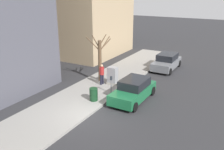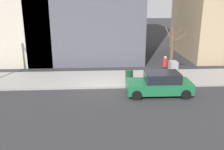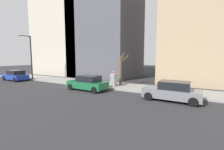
{
  "view_description": "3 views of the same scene",
  "coord_description": "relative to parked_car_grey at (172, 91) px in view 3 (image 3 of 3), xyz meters",
  "views": [
    {
      "loc": [
        -7.9,
        11.25,
        7.39
      ],
      "look_at": [
        0.45,
        -3.6,
        1.54
      ],
      "focal_mm": 40.0,
      "sensor_mm": 36.0,
      "label": 1
    },
    {
      "loc": [
        -16.46,
        0.46,
        6.19
      ],
      "look_at": [
        0.17,
        -0.52,
        0.95
      ],
      "focal_mm": 40.0,
      "sensor_mm": 36.0,
      "label": 2
    },
    {
      "loc": [
        -13.29,
        -13.33,
        3.27
      ],
      "look_at": [
        0.19,
        -5.61,
        1.55
      ],
      "focal_mm": 24.0,
      "sensor_mm": 36.0,
      "label": 3
    }
  ],
  "objects": [
    {
      "name": "ground_plane",
      "position": [
        1.09,
        11.72,
        -0.74
      ],
      "size": [
        120.0,
        120.0,
        0.0
      ],
      "primitive_type": "plane",
      "color": "#2B2B2D"
    },
    {
      "name": "sidewalk",
      "position": [
        3.09,
        11.72,
        -0.66
      ],
      "size": [
        4.0,
        36.0,
        0.15
      ],
      "primitive_type": "cube",
      "color": "gray",
      "rests_on": "ground"
    },
    {
      "name": "parked_car_grey",
      "position": [
        0.0,
        0.0,
        0.0
      ],
      "size": [
        1.96,
        4.22,
        1.52
      ],
      "rotation": [
        0.0,
        0.0,
        -0.01
      ],
      "color": "slate",
      "rests_on": "ground"
    },
    {
      "name": "parked_car_green",
      "position": [
        -0.21,
        8.16,
        0.0
      ],
      "size": [
        1.98,
        4.23,
        1.52
      ],
      "rotation": [
        0.0,
        0.0,
        -0.02
      ],
      "color": "#196038",
      "rests_on": "ground"
    },
    {
      "name": "parked_car_blue",
      "position": [
        -0.19,
        21.8,
        0.0
      ],
      "size": [
        2.02,
        4.25,
        1.52
      ],
      "rotation": [
        0.0,
        0.0,
        -0.03
      ],
      "color": "#1E389E",
      "rests_on": "ground"
    },
    {
      "name": "parking_meter",
      "position": [
        1.54,
        8.25,
        0.24
      ],
      "size": [
        0.14,
        0.1,
        1.35
      ],
      "color": "slate",
      "rests_on": "sidewalk"
    },
    {
      "name": "utility_box",
      "position": [
        2.39,
        6.51,
        0.11
      ],
      "size": [
        0.83,
        0.61,
        1.43
      ],
      "color": "#A8A399",
      "rests_on": "sidewalk"
    },
    {
      "name": "streetlamp",
      "position": [
        1.37,
        20.57,
        3.28
      ],
      "size": [
        1.97,
        0.32,
        6.5
      ],
      "color": "black",
      "rests_on": "sidewalk"
    },
    {
      "name": "bare_tree",
      "position": [
        3.7,
        6.28,
        1.32
      ],
      "size": [
        1.53,
        1.5,
        3.83
      ],
      "color": "brown",
      "rests_on": "sidewalk"
    },
    {
      "name": "trash_bin",
      "position": [
        1.99,
        9.89,
        -0.14
      ],
      "size": [
        0.56,
        0.56,
        0.9
      ],
      "primitive_type": "cylinder",
      "color": "#14381E",
      "rests_on": "sidewalk"
    },
    {
      "name": "pedestrian_near_meter",
      "position": [
        3.13,
        6.95,
        0.35
      ],
      "size": [
        0.36,
        0.4,
        1.66
      ],
      "rotation": [
        0.0,
        0.0,
        4.61
      ],
      "color": "#1E1E2D",
      "rests_on": "sidewalk"
    },
    {
      "name": "office_tower_left",
      "position": [
        11.25,
        -1.73,
        7.79
      ],
      "size": [
        9.32,
        9.32,
        17.06
      ],
      "primitive_type": "cube",
      "color": "tan",
      "rests_on": "ground"
    },
    {
      "name": "office_block_center",
      "position": [
        11.9,
        13.14,
        11.14
      ],
      "size": [
        10.61,
        10.61,
        23.74
      ],
      "primitive_type": "cube",
      "color": "#4C4C56",
      "rests_on": "ground"
    },
    {
      "name": "office_tower_right",
      "position": [
        12.83,
        22.46,
        12.5
      ],
      "size": [
        12.48,
        12.48,
        26.47
      ],
      "primitive_type": "cube",
      "color": "#BCB29E",
      "rests_on": "ground"
    }
  ]
}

